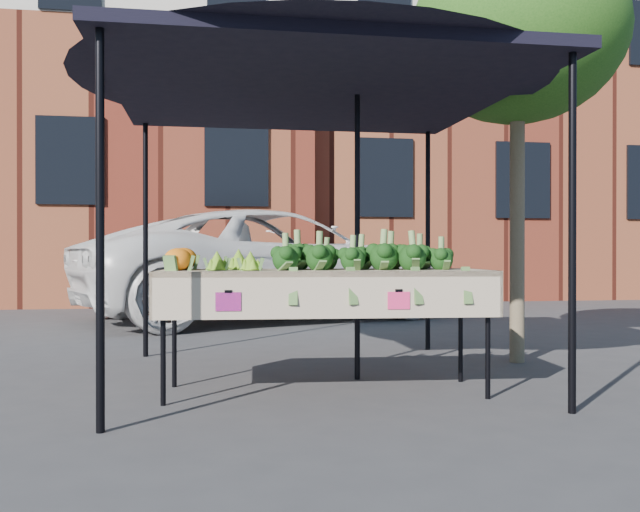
{
  "coord_description": "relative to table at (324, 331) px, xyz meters",
  "views": [
    {
      "loc": [
        -1.05,
        -5.04,
        1.03
      ],
      "look_at": [
        -0.2,
        0.1,
        1.0
      ],
      "focal_mm": 38.49,
      "sensor_mm": 36.0,
      "label": 1
    }
  ],
  "objects": [
    {
      "name": "building_right",
      "position": [
        7.2,
        12.6,
        3.8
      ],
      "size": [
        12.0,
        8.0,
        8.5
      ],
      "primitive_type": "cube",
      "color": "maroon",
      "rests_on": "ground"
    },
    {
      "name": "building_left",
      "position": [
        -4.8,
        12.1,
        4.05
      ],
      "size": [
        12.0,
        8.0,
        9.0
      ],
      "primitive_type": "cube",
      "color": "maroon",
      "rests_on": "ground"
    },
    {
      "name": "cauliflower_pair",
      "position": [
        -1.03,
        0.07,
        0.54
      ],
      "size": [
        0.23,
        0.43,
        0.18
      ],
      "primitive_type": "ellipsoid",
      "color": "orange",
      "rests_on": "table"
    },
    {
      "name": "romanesco_cluster",
      "position": [
        -0.66,
        -0.01,
        0.55
      ],
      "size": [
        0.43,
        0.47,
        0.2
      ],
      "primitive_type": "ellipsoid",
      "color": "#7DAC2A",
      "rests_on": "table"
    },
    {
      "name": "canopy",
      "position": [
        0.0,
        0.56,
        0.92
      ],
      "size": [
        3.16,
        3.16,
        2.74
      ],
      "primitive_type": null,
      "color": "black",
      "rests_on": "ground"
    },
    {
      "name": "ground",
      "position": [
        0.2,
        0.1,
        -0.45
      ],
      "size": [
        90.0,
        90.0,
        0.0
      ],
      "primitive_type": "plane",
      "color": "#353538"
    },
    {
      "name": "table",
      "position": [
        0.0,
        0.0,
        0.0
      ],
      "size": [
        2.45,
        0.96,
        0.9
      ],
      "color": "#C4B29C",
      "rests_on": "ground"
    },
    {
      "name": "broccoli_heap",
      "position": [
        0.33,
        0.03,
        0.58
      ],
      "size": [
        1.47,
        0.57,
        0.26
      ],
      "primitive_type": "ellipsoid",
      "color": "#0C330E",
      "rests_on": "table"
    },
    {
      "name": "street_tree",
      "position": [
        2.02,
        1.09,
        1.52
      ],
      "size": [
        2.0,
        2.0,
        3.94
      ],
      "primitive_type": null,
      "color": "#1E4C14",
      "rests_on": "ground"
    },
    {
      "name": "vehicle",
      "position": [
        0.17,
        5.69,
        2.55
      ],
      "size": [
        2.52,
        3.17,
        6.01
      ],
      "primitive_type": "imported",
      "rotation": [
        0.0,
        0.0,
        1.92
      ],
      "color": "white",
      "rests_on": "ground"
    }
  ]
}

